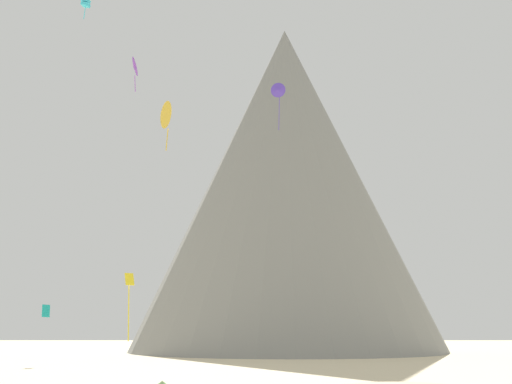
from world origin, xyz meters
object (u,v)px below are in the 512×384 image
Objects in this scene: kite_yellow_low at (126,292)px; kite_violet_high at (131,66)px; rock_massif at (293,201)px; kite_indigo_high at (275,91)px; kite_teal_low at (43,311)px; kite_gold_mid at (165,115)px; kite_cyan_high at (83,3)px.

kite_violet_high reaches higher than kite_yellow_low.
kite_indigo_high is (-4.67, -44.91, 6.49)m from rock_massif.
kite_indigo_high is (18.50, 0.99, -2.90)m from kite_violet_high.
kite_violet_high is 0.73× the size of kite_indigo_high.
kite_teal_low is 37.42m from kite_gold_mid.
rock_massif is at bearing 166.05° from kite_cyan_high.
kite_teal_low is 0.25× the size of kite_indigo_high.
rock_massif is at bearing 85.84° from kite_yellow_low.
kite_teal_low is 0.34× the size of kite_violet_high.
kite_indigo_high reaches higher than kite_gold_mid.
kite_gold_mid is at bearing 48.59° from kite_cyan_high.
kite_gold_mid reaches higher than kite_yellow_low.
rock_massif is 45.62m from kite_indigo_high.
kite_cyan_high is at bearing -115.70° from rock_massif.
kite_teal_low is at bearing -99.13° from kite_violet_high.
kite_yellow_low is 1.11× the size of kite_violet_high.
kite_cyan_high is 0.54× the size of kite_violet_high.
kite_yellow_low is 43.75m from kite_violet_high.
kite_teal_low is (-33.40, -43.67, -21.52)m from rock_massif.
kite_yellow_low is 0.81× the size of kite_indigo_high.
kite_violet_high is (-5.96, 31.08, 30.21)m from kite_yellow_low.
kite_teal_low is 40.14m from kite_indigo_high.
kite_cyan_high is at bearing -17.56° from kite_violet_high.
kite_cyan_high is (-27.09, -56.27, 13.10)m from rock_massif.
kite_cyan_high is 0.40× the size of kite_indigo_high.
kite_gold_mid is at bearing -101.97° from rock_massif.
rock_massif reaches higher than kite_indigo_high.
kite_gold_mid is (18.13, -28.37, 16.33)m from kite_teal_low.
kite_violet_high reaches higher than kite_gold_mid.
kite_gold_mid is 30.96m from kite_violet_high.
kite_indigo_high is at bearing -171.96° from kite_teal_low.
kite_violet_high is 18.75m from kite_indigo_high.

